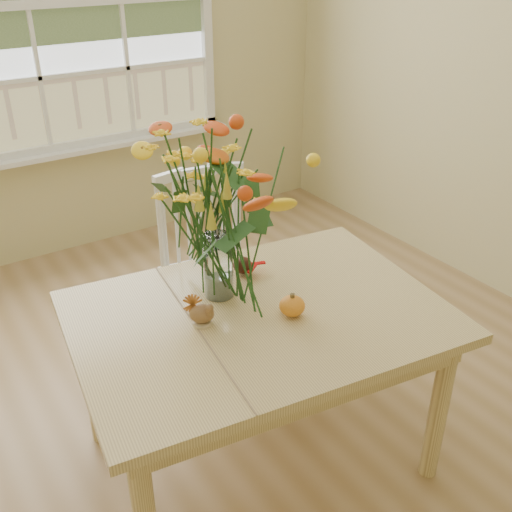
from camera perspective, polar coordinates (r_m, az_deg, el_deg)
floor at (r=2.58m, az=-1.23°, el=-19.20°), size 4.00×4.50×0.01m
wall_back at (r=3.88m, az=-20.58°, el=18.58°), size 4.00×0.02×2.70m
window at (r=3.82m, az=-20.91°, el=21.17°), size 2.42×0.12×1.74m
dining_table at (r=2.21m, az=0.29°, el=-7.32°), size 1.43×1.11×0.70m
windsor_chair at (r=2.87m, az=-4.51°, el=-0.33°), size 0.49×0.47×0.94m
flower_vase at (r=2.09m, az=-3.81°, el=4.88°), size 0.51×0.51×0.61m
pumpkin at (r=2.13m, az=3.45°, el=-4.85°), size 0.09×0.09×0.07m
turkey_figurine at (r=2.08m, az=-5.19°, el=-5.51°), size 0.11×0.10×0.11m
dark_gourd at (r=2.38m, az=-1.30°, el=-0.95°), size 0.12×0.08×0.07m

